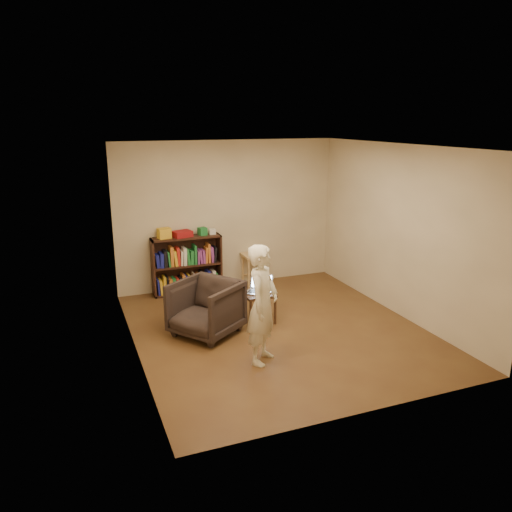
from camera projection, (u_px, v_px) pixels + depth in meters
name	position (u px, v px, depth m)	size (l,w,h in m)	color
floor	(278.00, 330.00, 7.21)	(4.50, 4.50, 0.00)	#4E2F19
ceiling	(280.00, 146.00, 6.51)	(4.50, 4.50, 0.00)	silver
wall_back	(228.00, 214.00, 8.88)	(4.00, 4.00, 0.00)	beige
wall_left	(131.00, 257.00, 6.16)	(4.50, 4.50, 0.00)	beige
wall_right	(399.00, 231.00, 7.56)	(4.50, 4.50, 0.00)	beige
bookshelf	(187.00, 268.00, 8.68)	(1.20, 0.30, 1.00)	black
box_yellow	(164.00, 233.00, 8.38)	(0.21, 0.15, 0.17)	gold
red_cloth	(182.00, 234.00, 8.50)	(0.31, 0.23, 0.10)	maroon
box_green	(202.00, 231.00, 8.62)	(0.13, 0.13, 0.13)	#1F7533
box_white	(212.00, 232.00, 8.70)	(0.11, 0.11, 0.09)	silver
stool	(254.00, 260.00, 9.05)	(0.40, 0.40, 0.58)	tan
armchair	(206.00, 308.00, 6.98)	(0.83, 0.86, 0.78)	#2C221D
side_table	(258.00, 298.00, 7.42)	(0.44, 0.44, 0.45)	black
laptop	(260.00, 288.00, 7.42)	(0.47, 0.47, 0.26)	#B9B9BE
person	(263.00, 304.00, 6.10)	(0.55, 0.36, 1.51)	beige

